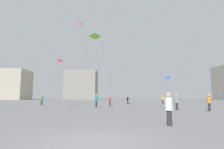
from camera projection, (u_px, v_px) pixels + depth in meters
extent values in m
plane|color=slate|center=(94.00, 141.00, 6.03)|extent=(300.00, 300.00, 0.00)
cylinder|color=#2D2D33|center=(128.00, 102.00, 35.65)|extent=(0.24, 0.24, 0.74)
cylinder|color=black|center=(128.00, 99.00, 35.74)|extent=(0.35, 0.35, 0.64)
sphere|color=tan|center=(128.00, 97.00, 35.79)|extent=(0.24, 0.24, 0.24)
cylinder|color=#2D2D33|center=(169.00, 118.00, 9.15)|extent=(0.25, 0.25, 0.77)
cylinder|color=white|center=(169.00, 104.00, 9.24)|extent=(0.37, 0.37, 0.67)
sphere|color=tan|center=(168.00, 95.00, 9.29)|extent=(0.25, 0.25, 0.25)
cylinder|color=#2D2D33|center=(110.00, 103.00, 29.45)|extent=(0.23, 0.23, 0.72)
cylinder|color=red|center=(110.00, 99.00, 29.54)|extent=(0.34, 0.34, 0.63)
sphere|color=tan|center=(110.00, 97.00, 29.59)|extent=(0.23, 0.23, 0.23)
cylinder|color=#2D2D33|center=(96.00, 104.00, 25.25)|extent=(0.27, 0.27, 0.83)
cylinder|color=teal|center=(96.00, 99.00, 25.34)|extent=(0.40, 0.40, 0.72)
sphere|color=tan|center=(96.00, 95.00, 25.40)|extent=(0.27, 0.27, 0.27)
cylinder|color=#2D2D33|center=(163.00, 102.00, 36.52)|extent=(0.26, 0.26, 0.81)
cylinder|color=yellow|center=(163.00, 98.00, 36.62)|extent=(0.39, 0.39, 0.70)
sphere|color=tan|center=(163.00, 96.00, 36.67)|extent=(0.26, 0.26, 0.26)
cylinder|color=#2D2D33|center=(42.00, 103.00, 30.64)|extent=(0.26, 0.26, 0.80)
cylinder|color=#388C47|center=(42.00, 99.00, 30.73)|extent=(0.38, 0.38, 0.70)
sphere|color=tan|center=(42.00, 96.00, 30.79)|extent=(0.26, 0.26, 0.26)
cylinder|color=#2D2D33|center=(177.00, 107.00, 19.62)|extent=(0.26, 0.26, 0.79)
cylinder|color=gray|center=(177.00, 100.00, 19.72)|extent=(0.38, 0.38, 0.69)
sphere|color=tan|center=(176.00, 95.00, 19.77)|extent=(0.26, 0.26, 0.26)
cylinder|color=#2D2D33|center=(209.00, 107.00, 18.49)|extent=(0.26, 0.26, 0.79)
cylinder|color=orange|center=(209.00, 100.00, 18.58)|extent=(0.38, 0.38, 0.69)
sphere|color=tan|center=(209.00, 95.00, 18.64)|extent=(0.26, 0.26, 0.26)
cone|color=red|center=(60.00, 60.00, 32.83)|extent=(1.63, 1.66, 0.81)
sphere|color=red|center=(59.00, 61.00, 32.77)|extent=(0.10, 0.10, 0.10)
sphere|color=red|center=(58.00, 62.00, 32.71)|extent=(0.10, 0.10, 0.10)
sphere|color=red|center=(57.00, 63.00, 32.65)|extent=(0.10, 0.10, 0.10)
cylinder|color=silver|center=(51.00, 78.00, 31.79)|extent=(2.45, 1.34, 6.86)
cylinder|color=silver|center=(37.00, 76.00, 19.55)|extent=(11.63, 12.65, 4.93)
cone|color=blue|center=(168.00, 77.00, 41.36)|extent=(1.45, 1.40, 0.76)
sphere|color=blue|center=(168.00, 78.00, 41.46)|extent=(0.10, 0.10, 0.10)
sphere|color=blue|center=(168.00, 79.00, 41.56)|extent=(0.10, 0.10, 0.10)
sphere|color=blue|center=(168.00, 80.00, 41.66)|extent=(0.10, 0.10, 0.10)
cylinder|color=silver|center=(165.00, 87.00, 39.00)|extent=(2.42, 4.28, 4.65)
cylinder|color=silver|center=(56.00, 49.00, 21.77)|extent=(8.84, 8.96, 11.82)
cone|color=#D12899|center=(80.00, 22.00, 17.47)|extent=(0.98, 0.98, 0.50)
sphere|color=#D12899|center=(81.00, 24.00, 17.36)|extent=(0.10, 0.10, 0.10)
sphere|color=#D12899|center=(82.00, 26.00, 17.26)|extent=(0.10, 0.10, 0.10)
sphere|color=#D12899|center=(83.00, 28.00, 17.16)|extent=(0.10, 0.10, 0.10)
cylinder|color=silver|center=(89.00, 67.00, 21.41)|extent=(0.71, 8.89, 7.37)
pyramid|color=#8CD12D|center=(95.00, 36.00, 34.54)|extent=(1.93, 1.26, 0.72)
sphere|color=#8CD12D|center=(95.00, 38.00, 34.63)|extent=(0.10, 0.10, 0.10)
sphere|color=#8CD12D|center=(95.00, 39.00, 34.74)|extent=(0.10, 0.10, 0.10)
sphere|color=#8CD12D|center=(95.00, 40.00, 34.85)|extent=(0.10, 0.10, 0.10)
cylinder|color=silver|center=(102.00, 65.00, 32.04)|extent=(3.03, 3.48, 11.68)
cube|color=#B2A893|center=(1.00, 85.00, 86.07)|extent=(25.77, 12.15, 14.22)
cube|color=gray|center=(81.00, 85.00, 98.91)|extent=(17.59, 9.53, 15.71)
cube|color=black|center=(129.00, 104.00, 35.71)|extent=(0.21, 0.34, 0.24)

